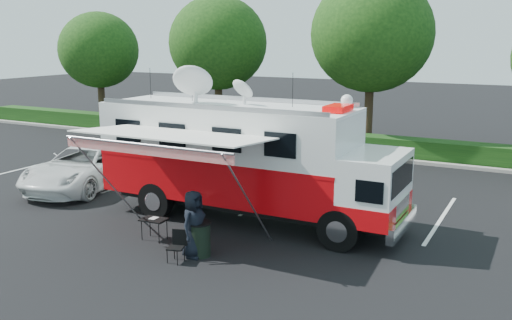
{
  "coord_description": "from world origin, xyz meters",
  "views": [
    {
      "loc": [
        8.36,
        -15.5,
        5.83
      ],
      "look_at": [
        0.0,
        0.5,
        1.9
      ],
      "focal_mm": 40.0,
      "sensor_mm": 36.0,
      "label": 1
    }
  ],
  "objects": [
    {
      "name": "white_suv",
      "position": [
        -7.64,
        0.7,
        0.0
      ],
      "size": [
        3.62,
        6.26,
        1.64
      ],
      "primitive_type": "imported",
      "rotation": [
        0.0,
        0.0,
        0.16
      ],
      "color": "silver",
      "rests_on": "ground_plane"
    },
    {
      "name": "back_border",
      "position": [
        1.14,
        12.9,
        5.0
      ],
      "size": [
        60.0,
        6.14,
        8.87
      ],
      "color": "#9E998E",
      "rests_on": "ground_plane"
    },
    {
      "name": "folding_chair",
      "position": [
        -0.04,
        -3.88,
        0.5
      ],
      "size": [
        0.51,
        0.53,
        0.85
      ],
      "color": "black",
      "rests_on": "ground_plane"
    },
    {
      "name": "command_truck",
      "position": [
        -0.09,
        -0.0,
        2.04
      ],
      "size": [
        9.9,
        2.72,
        4.76
      ],
      "color": "black",
      "rests_on": "ground_plane"
    },
    {
      "name": "person",
      "position": [
        0.16,
        -3.41,
        0.0
      ],
      "size": [
        0.6,
        0.91,
        1.84
      ],
      "primitive_type": "imported",
      "rotation": [
        0.0,
        0.0,
        1.56
      ],
      "color": "black",
      "rests_on": "ground_plane"
    },
    {
      "name": "ground_plane",
      "position": [
        0.0,
        0.0,
        0.0
      ],
      "size": [
        120.0,
        120.0,
        0.0
      ],
      "primitive_type": "plane",
      "color": "black",
      "rests_on": "ground"
    },
    {
      "name": "stall_lines",
      "position": [
        -0.5,
        3.0,
        0.0
      ],
      "size": [
        24.12,
        5.5,
        0.01
      ],
      "color": "silver",
      "rests_on": "ground_plane"
    },
    {
      "name": "trash_bin",
      "position": [
        0.26,
        -3.29,
        0.47
      ],
      "size": [
        0.63,
        0.63,
        0.94
      ],
      "color": "black",
      "rests_on": "ground_plane"
    },
    {
      "name": "folding_table",
      "position": [
        -1.59,
        -2.87,
        0.59
      ],
      "size": [
        0.79,
        0.59,
        0.64
      ],
      "color": "black",
      "rests_on": "ground_plane"
    },
    {
      "name": "awning",
      "position": [
        -0.97,
        -2.83,
        3.06
      ],
      "size": [
        5.4,
        2.78,
        3.26
      ],
      "color": "white",
      "rests_on": "ground_plane"
    }
  ]
}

